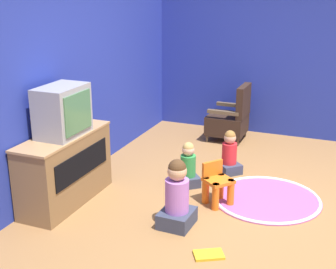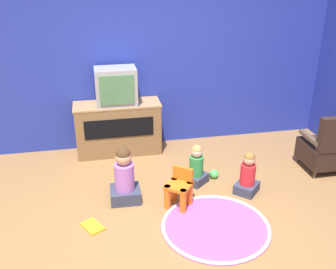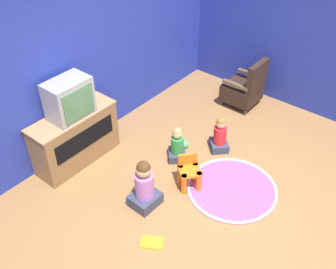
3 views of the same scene
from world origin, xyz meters
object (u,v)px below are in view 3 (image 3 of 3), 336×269
toy_ball (185,144)px  yellow_kid_chair (189,174)px  child_watching_left (144,187)px  television (69,99)px  tv_cabinet (75,137)px  black_armchair (245,88)px  book (152,243)px  child_watching_center (177,146)px  child_watching_right (220,136)px

toy_ball → yellow_kid_chair: bearing=-138.8°
yellow_kid_chair → child_watching_left: (-0.61, 0.23, 0.09)m
television → toy_ball: 1.82m
tv_cabinet → television: bearing=-90.0°
black_armchair → book: 3.23m
toy_ball → book: bearing=-155.0°
yellow_kid_chair → child_watching_center: 0.56m
book → black_armchair: bearing=-108.1°
television → child_watching_left: 1.48m
yellow_kid_chair → black_armchair: bearing=49.0°
child_watching_right → television: bearing=90.1°
tv_cabinet → yellow_kid_chair: (0.57, -1.54, -0.19)m
child_watching_right → book: bearing=144.2°
child_watching_center → child_watching_right: child_watching_right is taller
toy_ball → child_watching_left: bearing=-166.5°
television → black_armchair: 2.99m
television → tv_cabinet: bearing=90.0°
black_armchair → child_watching_left: 2.74m
child_watching_right → book: child_watching_right is taller
tv_cabinet → television: 0.63m
television → toy_ball: size_ratio=4.79×
black_armchair → toy_ball: 1.56m
tv_cabinet → child_watching_right: tv_cabinet is taller
tv_cabinet → child_watching_right: 2.05m
toy_ball → book: size_ratio=0.39×
child_watching_center → child_watching_right: 0.66m
tv_cabinet → child_watching_center: (0.90, -1.08, -0.17)m
child_watching_center → toy_ball: (0.26, 0.06, -0.17)m
tv_cabinet → black_armchair: (2.70, -1.10, -0.07)m
child_watching_right → tv_cabinet: bearing=89.7°
television → child_watching_center: 1.60m
television → book: television is taller
tv_cabinet → book: 1.86m
book → tv_cabinet: bearing=-44.1°
child_watching_right → toy_ball: bearing=79.9°
black_armchair → child_watching_left: bearing=4.4°
child_watching_left → yellow_kid_chair: bearing=-19.0°
child_watching_center → toy_ball: bearing=-26.9°
black_armchair → television: bearing=-21.7°
tv_cabinet → television: television is taller
child_watching_center → book: child_watching_center is taller
television → black_armchair: bearing=-21.8°
black_armchair → yellow_kid_chair: 2.17m
yellow_kid_chair → child_watching_left: bearing=-163.3°
toy_ball → book: (-1.61, -0.75, -0.05)m
child_watching_center → television: bearing=90.1°
television → child_watching_left: bearing=-91.7°
child_watching_left → tv_cabinet: bearing=90.0°
television → yellow_kid_chair: size_ratio=1.25×
television → child_watching_left: size_ratio=0.82×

